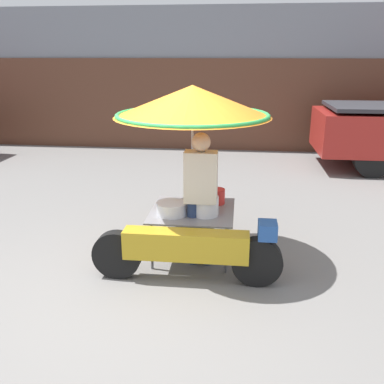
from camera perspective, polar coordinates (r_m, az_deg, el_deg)
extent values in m
plane|color=slate|center=(4.78, -8.41, -13.18)|extent=(36.00, 36.00, 0.00)
cube|color=gray|center=(12.35, 1.24, 14.96)|extent=(28.00, 2.00, 3.60)
cube|color=#563323|center=(11.38, 0.74, 11.52)|extent=(23.80, 0.06, 2.34)
cylinder|color=black|center=(4.80, 8.67, -9.18)|extent=(0.56, 0.14, 0.56)
cylinder|color=black|center=(4.98, -9.94, -8.21)|extent=(0.56, 0.14, 0.56)
cube|color=#B7931E|center=(4.76, -0.83, -7.08)|extent=(1.39, 0.24, 0.32)
cube|color=#234C93|center=(4.65, 10.03, -5.04)|extent=(0.20, 0.24, 0.18)
cylinder|color=black|center=(5.71, 0.40, -4.73)|extent=(0.50, 0.14, 0.50)
cylinder|color=#515156|center=(5.00, 4.50, -7.71)|extent=(0.03, 0.03, 0.59)
cylinder|color=#515156|center=(5.78, 4.83, -4.02)|extent=(0.03, 0.03, 0.59)
cylinder|color=#515156|center=(5.09, -5.39, -7.22)|extent=(0.03, 0.03, 0.59)
cylinder|color=#515156|center=(5.86, -3.70, -3.67)|extent=(0.03, 0.03, 0.59)
cube|color=gray|center=(5.30, 0.06, -2.51)|extent=(1.02, 1.01, 0.02)
cylinder|color=#B2B2B7|center=(5.12, 0.06, 3.63)|extent=(0.03, 0.03, 1.15)
cone|color=orange|center=(4.99, 0.07, 12.04)|extent=(1.82, 1.82, 0.36)
torus|color=green|center=(5.01, 0.07, 10.23)|extent=(1.78, 1.78, 0.05)
cylinder|color=silver|center=(5.13, -2.71, -2.21)|extent=(0.37, 0.37, 0.15)
cylinder|color=silver|center=(5.10, 1.87, -1.85)|extent=(0.30, 0.30, 0.23)
cylinder|color=red|center=(5.50, 3.29, -0.57)|extent=(0.21, 0.21, 0.19)
cylinder|color=navy|center=(5.18, 0.14, -5.42)|extent=(0.14, 0.14, 0.80)
cylinder|color=navy|center=(5.16, 2.13, -5.50)|extent=(0.14, 0.14, 0.80)
cube|color=beige|center=(4.93, 1.18, 2.02)|extent=(0.38, 0.22, 0.60)
sphere|color=tan|center=(4.83, 1.21, 6.67)|extent=(0.22, 0.22, 0.22)
cylinder|color=black|center=(9.58, 22.96, 4.05)|extent=(0.76, 0.24, 0.76)
cylinder|color=black|center=(11.03, 20.83, 5.99)|extent=(0.76, 0.24, 0.76)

